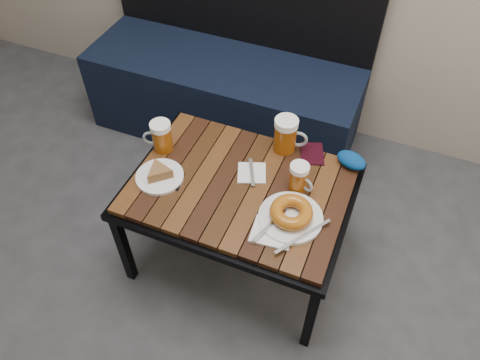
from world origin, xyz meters
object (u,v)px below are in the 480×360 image
at_px(beer_mug_right, 299,177).
at_px(plate_pie, 159,174).
at_px(beer_mug_centre, 286,135).
at_px(passport_navy, 166,179).
at_px(plate_bagel, 291,215).
at_px(passport_burgundy, 312,154).
at_px(beer_mug_left, 161,136).
at_px(bench, 226,88).
at_px(cafe_table, 240,193).
at_px(knit_pouch, 351,160).

height_order(beer_mug_right, plate_pie, beer_mug_right).
bearing_deg(beer_mug_centre, passport_navy, -147.51).
xyz_separation_m(beer_mug_right, plate_bagel, (0.02, -0.15, -0.03)).
bearing_deg(passport_burgundy, beer_mug_right, -109.72).
distance_m(beer_mug_right, plate_pie, 0.53).
bearing_deg(passport_navy, beer_mug_left, -157.77).
xyz_separation_m(beer_mug_left, beer_mug_right, (0.57, 0.01, -0.01)).
distance_m(beer_mug_left, beer_mug_centre, 0.49).
relative_size(bench, passport_burgundy, 11.34).
bearing_deg(bench, passport_navy, -81.59).
bearing_deg(beer_mug_centre, passport_burgundy, -4.97).
bearing_deg(beer_mug_right, cafe_table, -136.31).
relative_size(beer_mug_centre, plate_pie, 0.82).
xyz_separation_m(cafe_table, plate_bagel, (0.23, -0.08, 0.07)).
bearing_deg(passport_navy, plate_bagel, 80.18).
xyz_separation_m(beer_mug_centre, knit_pouch, (0.27, 0.01, -0.05)).
relative_size(bench, plate_pie, 7.64).
bearing_deg(plate_bagel, passport_navy, -179.74).
relative_size(passport_burgundy, knit_pouch, 1.02).
height_order(plate_pie, passport_navy, plate_pie).
relative_size(passport_navy, knit_pouch, 1.00).
xyz_separation_m(plate_bagel, knit_pouch, (0.13, 0.34, 0.00)).
bearing_deg(beer_mug_right, beer_mug_left, -154.73).
bearing_deg(beer_mug_left, passport_navy, 103.32).
distance_m(cafe_table, plate_bagel, 0.25).
bearing_deg(passport_navy, passport_burgundy, 115.81).
xyz_separation_m(cafe_table, beer_mug_left, (-0.36, 0.07, 0.11)).
distance_m(beer_mug_left, passport_burgundy, 0.60).
height_order(beer_mug_right, plate_bagel, beer_mug_right).
relative_size(beer_mug_centre, plate_bagel, 0.53).
bearing_deg(plate_pie, plate_bagel, 0.11).
relative_size(beer_mug_left, passport_burgundy, 1.06).
distance_m(cafe_table, beer_mug_left, 0.38).
distance_m(bench, beer_mug_centre, 0.76).
bearing_deg(plate_bagel, beer_mug_right, 97.79).
distance_m(plate_pie, passport_burgundy, 0.61).
height_order(beer_mug_right, passport_burgundy, beer_mug_right).
relative_size(passport_navy, passport_burgundy, 0.98).
xyz_separation_m(bench, passport_burgundy, (0.60, -0.51, 0.20)).
xyz_separation_m(cafe_table, beer_mug_right, (0.20, 0.07, 0.10)).
height_order(bench, plate_bagel, bench).
distance_m(beer_mug_right, knit_pouch, 0.25).
bearing_deg(plate_bagel, knit_pouch, 68.42).
bearing_deg(plate_pie, beer_mug_left, 114.14).
height_order(bench, cafe_table, bench).
height_order(beer_mug_centre, knit_pouch, beer_mug_centre).
xyz_separation_m(plate_pie, passport_navy, (0.03, -0.00, -0.02)).
distance_m(beer_mug_left, beer_mug_right, 0.57).
relative_size(cafe_table, beer_mug_left, 6.41).
distance_m(beer_mug_left, plate_bagel, 0.61).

